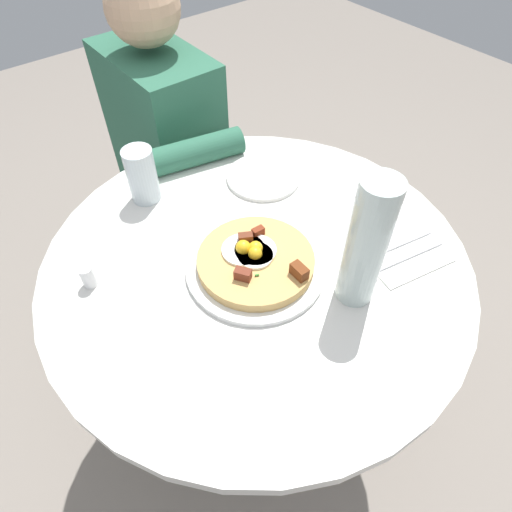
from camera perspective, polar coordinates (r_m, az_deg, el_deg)
name	(u,v)px	position (r m, az deg, el deg)	size (l,w,h in m)	color
ground_plane	(256,405)	(1.57, 0.02, -18.72)	(6.00, 6.00, 0.00)	gray
dining_table	(256,307)	(1.06, 0.03, -6.57)	(0.89, 0.89, 0.76)	silver
person_seated	(173,179)	(1.53, -10.68, 9.84)	(0.53, 0.34, 1.14)	#2D2D33
pizza_plate	(256,266)	(0.89, -0.03, -1.35)	(0.28, 0.28, 0.01)	white
breakfast_pizza	(255,259)	(0.88, -0.08, -0.44)	(0.24, 0.24, 0.05)	tan
bread_plate	(263,177)	(1.10, 0.95, 10.22)	(0.18, 0.18, 0.01)	white
napkin	(402,252)	(0.97, 18.36, 0.51)	(0.17, 0.14, 0.00)	white
fork	(408,256)	(0.96, 19.09, -0.03)	(0.18, 0.01, 0.01)	silver
knife	(397,245)	(0.98, 17.78, 1.38)	(0.18, 0.01, 0.01)	silver
water_glass	(142,175)	(1.04, -14.58, 10.11)	(0.07, 0.07, 0.13)	silver
water_bottle	(366,245)	(0.78, 14.12, 1.43)	(0.07, 0.07, 0.27)	silver
salt_shaker	(88,276)	(0.91, -20.98, -2.48)	(0.03, 0.03, 0.05)	white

